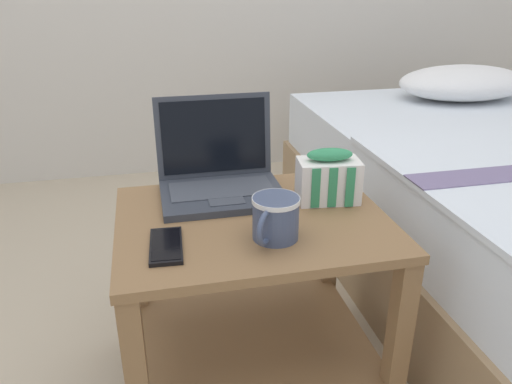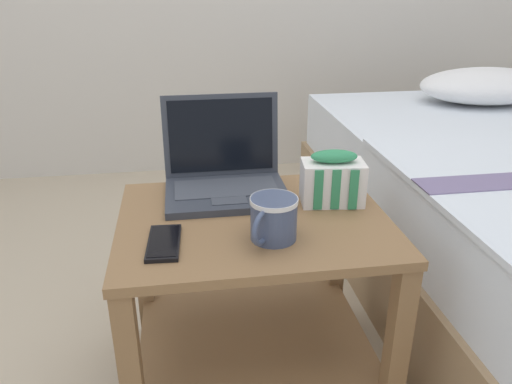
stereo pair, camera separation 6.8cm
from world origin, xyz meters
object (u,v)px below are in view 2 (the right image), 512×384
object	(u,v)px
mug_front_left	(273,217)
snack_bag	(333,180)
cell_phone	(164,243)
laptop	(225,174)

from	to	relation	value
mug_front_left	snack_bag	bearing A→B (deg)	42.16
snack_bag	cell_phone	world-z (taller)	snack_bag
cell_phone	laptop	bearing A→B (deg)	59.57
snack_bag	cell_phone	distance (m)	0.44
mug_front_left	laptop	bearing A→B (deg)	105.68
laptop	snack_bag	xyz separation A→B (m)	(0.25, -0.11, 0.01)
snack_bag	cell_phone	xyz separation A→B (m)	(-0.41, -0.15, -0.06)
mug_front_left	cell_phone	bearing A→B (deg)	177.76
laptop	cell_phone	xyz separation A→B (m)	(-0.15, -0.26, -0.04)
laptop	cell_phone	size ratio (longest dim) A/B	2.02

